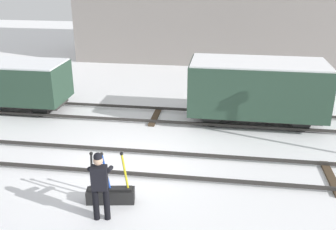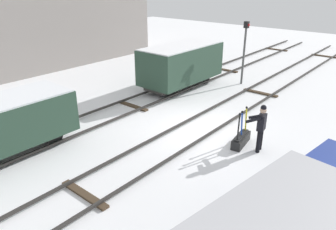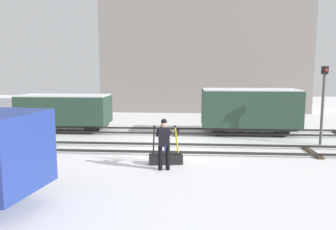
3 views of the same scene
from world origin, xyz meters
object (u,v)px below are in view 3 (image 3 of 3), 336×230
Objects in this scene: freight_car_far_end at (249,108)px; rail_worker at (164,141)px; switch_lever_frame at (166,157)px; signal_post at (323,97)px; freight_car_back_track at (65,110)px.

rail_worker is at bearing -120.79° from freight_car_far_end.
freight_car_far_end reaches higher than rail_worker.
signal_post is (6.93, 3.66, 1.99)m from switch_lever_frame.
freight_car_far_end is (-2.89, 2.33, -0.83)m from signal_post.
freight_car_back_track is 0.97× the size of freight_car_far_end.
rail_worker is at bearing -47.52° from freight_car_back_track.
switch_lever_frame is at bearing 80.34° from rail_worker.
switch_lever_frame is at bearing -44.30° from freight_car_back_track.
freight_car_far_end is at bearing 46.93° from switch_lever_frame.
rail_worker is 9.07m from freight_car_back_track.
freight_car_back_track is (-6.12, 6.69, 0.20)m from rail_worker.
signal_post reaches higher than freight_car_far_end.
rail_worker is at bearing -147.81° from signal_post.
freight_car_back_track is at bearing 169.89° from signal_post.
signal_post is at bearing 23.10° from rail_worker.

